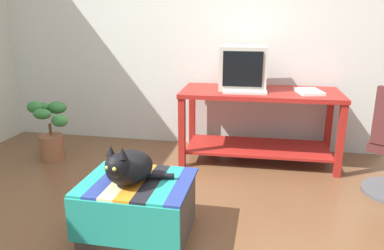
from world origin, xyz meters
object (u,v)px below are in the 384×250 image
(keyboard, at_px, (245,92))
(book, at_px, (309,92))
(ottoman_with_blanket, at_px, (138,207))
(potted_plant, at_px, (51,131))
(desk, at_px, (259,113))
(tv_monitor, at_px, (243,68))
(cat, at_px, (128,167))

(keyboard, height_order, book, book)
(keyboard, xyz_separation_m, book, (0.58, 0.11, 0.00))
(book, distance_m, ottoman_with_blanket, 1.93)
(potted_plant, bearing_deg, desk, 10.38)
(tv_monitor, xyz_separation_m, cat, (-0.59, -1.58, -0.42))
(book, distance_m, cat, 1.93)
(tv_monitor, distance_m, ottoman_with_blanket, 1.79)
(desk, distance_m, tv_monitor, 0.46)
(tv_monitor, xyz_separation_m, ottoman_with_blanket, (-0.55, -1.54, -0.72))
(book, bearing_deg, ottoman_with_blanket, -142.16)
(ottoman_with_blanket, bearing_deg, keyboard, 66.16)
(book, bearing_deg, keyboard, 177.91)
(cat, bearing_deg, keyboard, 78.19)
(tv_monitor, bearing_deg, desk, -18.37)
(book, height_order, potted_plant, book)
(ottoman_with_blanket, bearing_deg, potted_plant, 139.12)
(desk, relative_size, potted_plant, 2.49)
(ottoman_with_blanket, distance_m, potted_plant, 1.71)
(desk, relative_size, tv_monitor, 3.36)
(desk, bearing_deg, tv_monitor, 161.63)
(keyboard, distance_m, book, 0.59)
(desk, height_order, cat, desk)
(potted_plant, bearing_deg, ottoman_with_blanket, -40.88)
(book, relative_size, potted_plant, 0.49)
(desk, xyz_separation_m, cat, (-0.77, -1.52, 0.00))
(desk, bearing_deg, potted_plant, -171.21)
(keyboard, relative_size, potted_plant, 0.66)
(tv_monitor, bearing_deg, book, -9.85)
(tv_monitor, distance_m, cat, 1.74)
(desk, height_order, potted_plant, desk)
(tv_monitor, distance_m, potted_plant, 1.99)
(keyboard, height_order, cat, keyboard)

